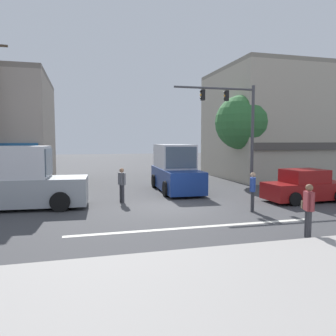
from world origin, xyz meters
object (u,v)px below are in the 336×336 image
object	(u,v)px
pedestrian_mid_crossing	(253,189)
pedestrian_far_side	(122,183)
box_truck_waiting_far	(175,170)
pedestrian_foreground_with_bag	(308,207)
street_tree	(242,123)
traffic_light_mast	(237,120)
utility_pole_far_right	(252,119)
box_truck_crossing_rightbound	(16,180)
sedan_approaching_near	(305,187)

from	to	relation	value
pedestrian_mid_crossing	pedestrian_far_side	size ratio (longest dim) A/B	1.00
box_truck_waiting_far	pedestrian_foreground_with_bag	distance (m)	10.24
street_tree	traffic_light_mast	xyz separation A→B (m)	(-2.22, -3.65, -0.07)
pedestrian_mid_crossing	pedestrian_far_side	world-z (taller)	same
utility_pole_far_right	box_truck_crossing_rightbound	world-z (taller)	utility_pole_far_right
utility_pole_far_right	pedestrian_mid_crossing	size ratio (longest dim) A/B	5.19
box_truck_waiting_far	sedan_approaching_near	world-z (taller)	box_truck_waiting_far
utility_pole_far_right	pedestrian_mid_crossing	distance (m)	10.44
pedestrian_far_side	utility_pole_far_right	bearing A→B (deg)	27.62
utility_pole_far_right	sedan_approaching_near	world-z (taller)	utility_pole_far_right
pedestrian_foreground_with_bag	box_truck_crossing_rightbound	bearing A→B (deg)	143.42
box_truck_crossing_rightbound	pedestrian_foreground_with_bag	xyz separation A→B (m)	(9.45, -7.01, -0.30)
sedan_approaching_near	pedestrian_foreground_with_bag	xyz separation A→B (m)	(-3.94, -5.23, 0.24)
traffic_light_mast	box_truck_waiting_far	distance (m)	4.65
pedestrian_foreground_with_bag	utility_pole_far_right	bearing A→B (deg)	68.08
street_tree	utility_pole_far_right	distance (m)	0.73
traffic_light_mast	pedestrian_mid_crossing	distance (m)	6.49
street_tree	pedestrian_mid_crossing	xyz separation A→B (m)	(-4.14, -8.94, -3.30)
box_truck_waiting_far	pedestrian_foreground_with_bag	size ratio (longest dim) A/B	3.40
pedestrian_far_side	box_truck_waiting_far	bearing A→B (deg)	39.22
traffic_light_mast	pedestrian_foreground_with_bag	world-z (taller)	traffic_light_mast
sedan_approaching_near	pedestrian_foreground_with_bag	bearing A→B (deg)	-127.00
pedestrian_foreground_with_bag	pedestrian_far_side	bearing A→B (deg)	123.46
street_tree	box_truck_crossing_rightbound	bearing A→B (deg)	-157.52
sedan_approaching_near	pedestrian_mid_crossing	bearing A→B (deg)	-158.76
box_truck_crossing_rightbound	box_truck_waiting_far	distance (m)	8.75
utility_pole_far_right	box_truck_waiting_far	bearing A→B (deg)	-160.27
box_truck_crossing_rightbound	street_tree	bearing A→B (deg)	22.48
utility_pole_far_right	street_tree	bearing A→B (deg)	150.83
box_truck_crossing_rightbound	box_truck_waiting_far	bearing A→B (deg)	21.05
street_tree	sedan_approaching_near	bearing A→B (deg)	-93.41
utility_pole_far_right	pedestrian_far_side	xyz separation A→B (m)	(-9.80, -5.13, -3.54)
traffic_light_mast	pedestrian_foreground_with_bag	bearing A→B (deg)	-103.46
street_tree	traffic_light_mast	size ratio (longest dim) A/B	1.00
sedan_approaching_near	utility_pole_far_right	bearing A→B (deg)	81.69
traffic_light_mast	pedestrian_far_side	xyz separation A→B (m)	(-6.98, -1.82, -3.23)
pedestrian_foreground_with_bag	pedestrian_far_side	size ratio (longest dim) A/B	1.00
pedestrian_foreground_with_bag	pedestrian_mid_crossing	size ratio (longest dim) A/B	1.00
pedestrian_far_side	street_tree	bearing A→B (deg)	30.70
sedan_approaching_near	box_truck_crossing_rightbound	bearing A→B (deg)	172.44
street_tree	box_truck_crossing_rightbound	distance (m)	15.27
box_truck_waiting_far	sedan_approaching_near	xyz separation A→B (m)	(5.23, -4.92, -0.54)
sedan_approaching_near	pedestrian_far_side	xyz separation A→B (m)	(-8.75, 2.04, 0.24)
box_truck_waiting_far	pedestrian_far_side	world-z (taller)	box_truck_waiting_far
pedestrian_far_side	traffic_light_mast	bearing A→B (deg)	14.58
traffic_light_mast	pedestrian_foreground_with_bag	distance (m)	9.89
traffic_light_mast	box_truck_waiting_far	world-z (taller)	traffic_light_mast
box_truck_waiting_far	pedestrian_far_side	size ratio (longest dim) A/B	3.40
pedestrian_mid_crossing	utility_pole_far_right	bearing A→B (deg)	61.15
box_truck_crossing_rightbound	pedestrian_far_side	distance (m)	4.66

